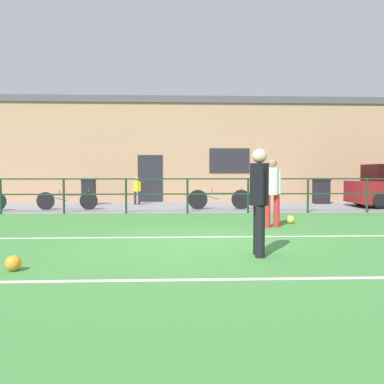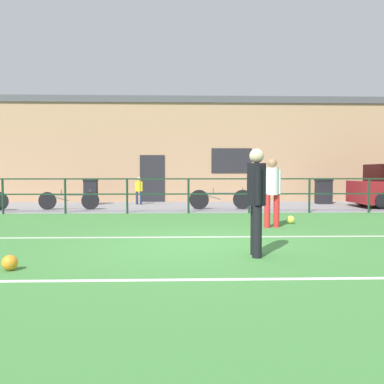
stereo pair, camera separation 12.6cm
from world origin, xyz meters
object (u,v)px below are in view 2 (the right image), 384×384
(bicycle_parked_2, at_px, (69,200))
(trash_bin_1, at_px, (91,192))
(player_striker, at_px, (272,188))
(trash_bin_0, at_px, (324,191))
(soccer_ball_match, at_px, (291,220))
(bicycle_parked_0, at_px, (221,199))
(player_goalkeeper, at_px, (256,195))
(soccer_ball_spare, at_px, (10,263))
(spectator_child, at_px, (139,189))

(bicycle_parked_2, height_order, trash_bin_1, trash_bin_1)
(player_striker, height_order, trash_bin_0, player_striker)
(soccer_ball_match, height_order, bicycle_parked_2, bicycle_parked_2)
(bicycle_parked_0, bearing_deg, trash_bin_1, 156.10)
(bicycle_parked_2, bearing_deg, soccer_ball_match, -30.68)
(player_goalkeeper, distance_m, trash_bin_0, 11.64)
(player_goalkeeper, distance_m, bicycle_parked_0, 8.19)
(soccer_ball_match, bearing_deg, soccer_ball_spare, -136.52)
(trash_bin_1, bearing_deg, bicycle_parked_0, -23.90)
(spectator_child, height_order, bicycle_parked_0, spectator_child)
(player_striker, xyz_separation_m, bicycle_parked_2, (-6.16, 4.73, -0.61))
(trash_bin_1, bearing_deg, trash_bin_0, 0.98)
(player_goalkeeper, xyz_separation_m, soccer_ball_spare, (-3.57, -0.86, -0.87))
(bicycle_parked_0, xyz_separation_m, trash_bin_1, (-5.09, 2.25, 0.16))
(spectator_child, bearing_deg, player_striker, 123.38)
(soccer_ball_match, height_order, spectator_child, spectator_child)
(soccer_ball_spare, xyz_separation_m, spectator_child, (0.70, 11.33, 0.55))
(player_striker, xyz_separation_m, soccer_ball_spare, (-4.61, -4.30, -0.85))
(player_striker, xyz_separation_m, spectator_child, (-3.90, 7.03, -0.30))
(bicycle_parked_0, bearing_deg, soccer_ball_spare, -113.02)
(soccer_ball_match, relative_size, bicycle_parked_0, 0.09)
(soccer_ball_spare, distance_m, bicycle_parked_2, 9.17)
(soccer_ball_spare, height_order, bicycle_parked_2, bicycle_parked_2)
(spectator_child, bearing_deg, soccer_ball_match, 130.05)
(soccer_ball_spare, height_order, trash_bin_0, trash_bin_0)
(bicycle_parked_2, bearing_deg, soccer_ball_spare, -80.25)
(trash_bin_0, bearing_deg, bicycle_parked_2, -166.33)
(player_striker, height_order, bicycle_parked_0, player_striker)
(spectator_child, height_order, trash_bin_1, spectator_child)
(bicycle_parked_2, relative_size, trash_bin_1, 2.05)
(trash_bin_0, relative_size, trash_bin_1, 1.00)
(soccer_ball_spare, relative_size, spectator_child, 0.19)
(player_striker, height_order, spectator_child, player_striker)
(trash_bin_0, xyz_separation_m, trash_bin_1, (-9.65, -0.17, -0.00))
(player_striker, height_order, soccer_ball_match, player_striker)
(player_goalkeeper, height_order, trash_bin_1, player_goalkeeper)
(player_goalkeeper, xyz_separation_m, player_striker, (1.03, 3.43, -0.02))
(soccer_ball_spare, relative_size, trash_bin_1, 0.21)
(trash_bin_1, bearing_deg, spectator_child, 1.31)
(trash_bin_0, distance_m, trash_bin_1, 9.65)
(player_goalkeeper, xyz_separation_m, trash_bin_1, (-4.82, 10.42, -0.44))
(player_striker, distance_m, soccer_ball_match, 1.28)
(bicycle_parked_0, xyz_separation_m, trash_bin_0, (4.56, 2.42, 0.16))
(soccer_ball_spare, bearing_deg, bicycle_parked_0, 66.98)
(spectator_child, xyz_separation_m, trash_bin_1, (-1.95, -0.04, -0.11))
(soccer_ball_match, xyz_separation_m, bicycle_parked_0, (-1.42, 4.04, 0.28))
(soccer_ball_spare, bearing_deg, trash_bin_1, 96.32)
(player_goalkeeper, xyz_separation_m, bicycle_parked_0, (0.26, 8.17, -0.60))
(bicycle_parked_2, bearing_deg, bicycle_parked_0, 0.00)
(spectator_child, xyz_separation_m, bicycle_parked_2, (-2.25, -2.30, -0.31))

